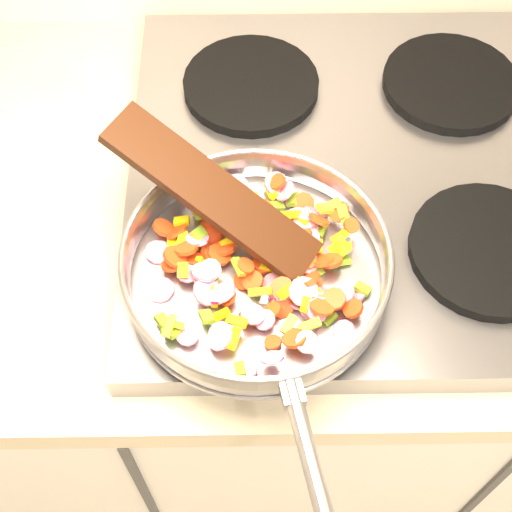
{
  "coord_description": "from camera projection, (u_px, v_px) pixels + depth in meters",
  "views": [
    {
      "loc": [
        -0.84,
        1.06,
        1.65
      ],
      "look_at": [
        -0.84,
        1.49,
        1.0
      ],
      "focal_mm": 50.0,
      "sensor_mm": 36.0,
      "label": 1
    }
  ],
  "objects": [
    {
      "name": "wooden_spatula",
      "position": [
        213.0,
        194.0,
        0.79
      ],
      "size": [
        0.25,
        0.18,
        0.11
      ],
      "primitive_type": "cube",
      "rotation": [
        0.0,
        -0.37,
        2.59
      ],
      "color": "black",
      "rests_on": "saute_pan"
    },
    {
      "name": "cooktop",
      "position": [
        358.0,
        174.0,
        0.94
      ],
      "size": [
        0.6,
        0.6,
        0.04
      ],
      "primitive_type": "cube",
      "color": "#939399",
      "rests_on": "counter_top"
    },
    {
      "name": "grate_bl",
      "position": [
        251.0,
        85.0,
        0.99
      ],
      "size": [
        0.19,
        0.19,
        0.02
      ],
      "primitive_type": "cylinder",
      "color": "black",
      "rests_on": "cooktop"
    },
    {
      "name": "grate_fl",
      "position": [
        253.0,
        252.0,
        0.84
      ],
      "size": [
        0.19,
        0.19,
        0.02
      ],
      "primitive_type": "cylinder",
      "color": "black",
      "rests_on": "cooktop"
    },
    {
      "name": "vegetable_heap",
      "position": [
        261.0,
        261.0,
        0.8
      ],
      "size": [
        0.26,
        0.27,
        0.05
      ],
      "color": "yellow",
      "rests_on": "saute_pan"
    },
    {
      "name": "saute_pan",
      "position": [
        257.0,
        266.0,
        0.79
      ],
      "size": [
        0.34,
        0.5,
        0.05
      ],
      "rotation": [
        0.0,
        0.0,
        0.21
      ],
      "color": "#9E9EA5",
      "rests_on": "grate_fl"
    },
    {
      "name": "grate_br",
      "position": [
        451.0,
        83.0,
        1.0
      ],
      "size": [
        0.19,
        0.19,
        0.02
      ],
      "primitive_type": "cylinder",
      "color": "black",
      "rests_on": "cooktop"
    },
    {
      "name": "grate_fr",
      "position": [
        489.0,
        250.0,
        0.84
      ],
      "size": [
        0.19,
        0.19,
        0.02
      ],
      "primitive_type": "cylinder",
      "color": "black",
      "rests_on": "cooktop"
    }
  ]
}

